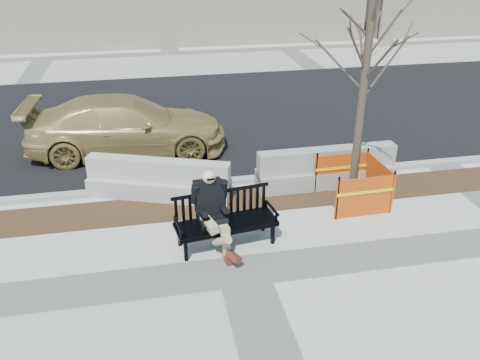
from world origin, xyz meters
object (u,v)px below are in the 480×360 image
(sedan, at_px, (130,152))
(jersey_barrier_right, at_px, (325,185))
(seated_man, at_px, (213,245))
(bench, at_px, (226,244))
(tree_fence, at_px, (350,202))
(jersey_barrier_left, at_px, (160,197))

(sedan, xyz_separation_m, jersey_barrier_right, (4.75, -3.03, 0.00))
(seated_man, bearing_deg, bench, -11.51)
(seated_man, xyz_separation_m, tree_fence, (3.40, 1.15, 0.00))
(tree_fence, distance_m, sedan, 6.41)
(seated_man, relative_size, jersey_barrier_left, 0.48)
(bench, xyz_separation_m, jersey_barrier_right, (2.85, 2.11, 0.00))
(bench, relative_size, jersey_barrier_left, 0.61)
(tree_fence, relative_size, jersey_barrier_right, 1.49)
(sedan, height_order, jersey_barrier_left, sedan)
(jersey_barrier_left, distance_m, jersey_barrier_right, 4.05)
(sedan, relative_size, jersey_barrier_left, 1.62)
(bench, xyz_separation_m, tree_fence, (3.12, 1.17, 0.00))
(bench, distance_m, sedan, 5.48)
(seated_man, distance_m, jersey_barrier_left, 2.45)
(seated_man, height_order, sedan, seated_man)
(jersey_barrier_right, bearing_deg, sedan, 146.90)
(jersey_barrier_right, bearing_deg, seated_man, -146.72)
(bench, bearing_deg, jersey_barrier_right, 28.64)
(jersey_barrier_right, bearing_deg, tree_fence, -74.26)
(tree_fence, xyz_separation_m, jersey_barrier_left, (-4.32, 1.12, 0.00))
(sedan, distance_m, jersey_barrier_left, 2.94)
(bench, height_order, jersey_barrier_right, bench)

